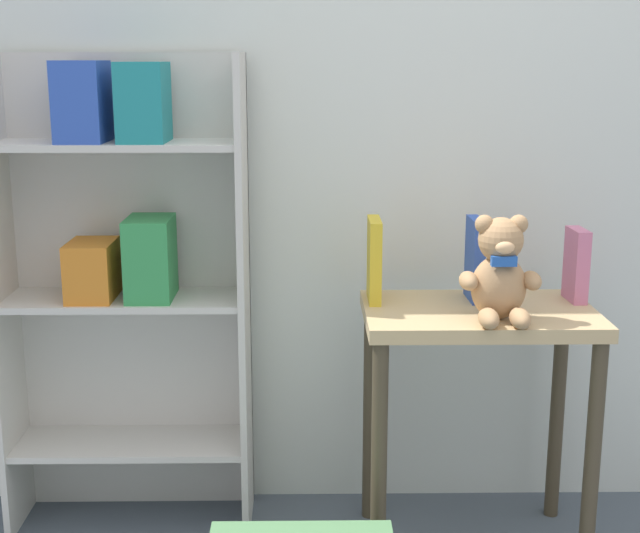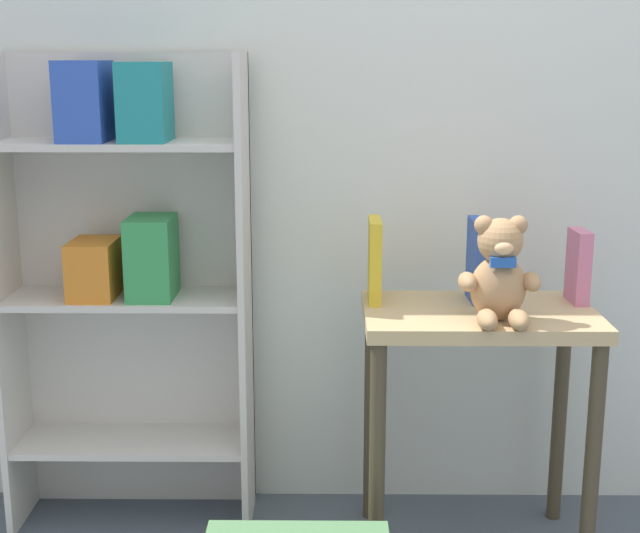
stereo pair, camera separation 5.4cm
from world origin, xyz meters
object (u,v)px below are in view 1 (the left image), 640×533
object	(u,v)px
book_standing_yellow	(374,260)
book_standing_pink	(576,265)
book_standing_blue	(475,259)
display_table	(477,356)
bookshelf_side	(125,260)
teddy_bear	(500,273)

from	to	relation	value
book_standing_yellow	book_standing_pink	bearing A→B (deg)	-0.68
book_standing_blue	book_standing_pink	size ratio (longest dim) A/B	1.14
display_table	book_standing_pink	distance (m)	0.36
book_standing_yellow	book_standing_pink	world-z (taller)	book_standing_yellow
bookshelf_side	teddy_bear	xyz separation A→B (m)	(0.96, -0.28, 0.03)
teddy_bear	book_standing_pink	xyz separation A→B (m)	(0.24, 0.18, -0.02)
display_table	teddy_bear	world-z (taller)	teddy_bear
bookshelf_side	display_table	xyz separation A→B (m)	(0.94, -0.18, -0.22)
display_table	book_standing_yellow	world-z (taller)	book_standing_yellow
bookshelf_side	display_table	size ratio (longest dim) A/B	1.96
teddy_bear	book_standing_yellow	bearing A→B (deg)	147.02
bookshelf_side	display_table	distance (m)	0.98
display_table	book_standing_pink	world-z (taller)	book_standing_pink
book_standing_yellow	teddy_bear	bearing A→B (deg)	-32.41
bookshelf_side	book_standing_blue	world-z (taller)	bookshelf_side
book_standing_blue	book_standing_pink	distance (m)	0.27
book_standing_yellow	book_standing_blue	size ratio (longest dim) A/B	1.00
bookshelf_side	book_standing_yellow	bearing A→B (deg)	-7.90
bookshelf_side	book_standing_yellow	xyz separation A→B (m)	(0.67, -0.09, 0.02)
display_table	book_standing_pink	size ratio (longest dim) A/B	3.48
bookshelf_side	display_table	bearing A→B (deg)	-10.84
book_standing_blue	bookshelf_side	bearing A→B (deg)	172.98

